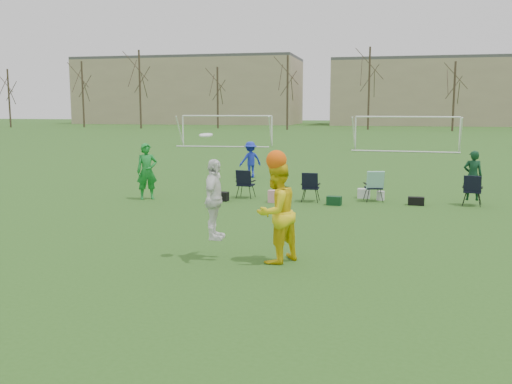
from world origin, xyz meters
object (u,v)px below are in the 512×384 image
(fielder_green_near, at_px, (147,171))
(goal_mid, at_px, (407,124))
(goal_left, at_px, (227,122))
(center_contest, at_px, (258,207))
(fielder_blue, at_px, (250,160))

(fielder_green_near, relative_size, goal_mid, 0.25)
(goal_left, bearing_deg, goal_mid, -13.13)
(fielder_green_near, xyz_separation_m, center_contest, (5.35, -6.81, 0.16))
(fielder_green_near, height_order, goal_mid, goal_mid)
(fielder_green_near, xyz_separation_m, fielder_blue, (1.98, 6.59, -0.15))
(fielder_green_near, bearing_deg, goal_left, 69.29)
(fielder_green_near, xyz_separation_m, goal_left, (-4.84, 26.93, 0.98))
(fielder_blue, bearing_deg, center_contest, 64.49)
(fielder_blue, distance_m, goal_mid, 19.73)
(goal_left, distance_m, goal_mid, 14.14)
(center_contest, distance_m, goal_left, 35.26)
(fielder_blue, bearing_deg, fielder_green_near, 33.62)
(goal_left, xyz_separation_m, goal_mid, (14.00, -2.00, 0.00))
(center_contest, distance_m, goal_mid, 31.98)
(goal_left, relative_size, goal_mid, 1.00)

